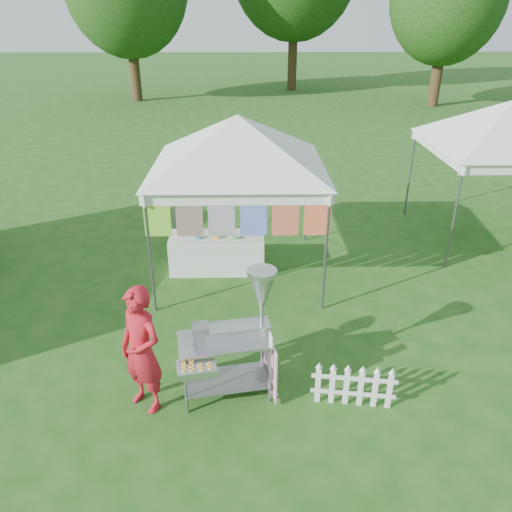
{
  "coord_description": "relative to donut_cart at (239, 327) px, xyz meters",
  "views": [
    {
      "loc": [
        0.17,
        -5.16,
        4.59
      ],
      "look_at": [
        0.29,
        1.91,
        1.1
      ],
      "focal_mm": 35.0,
      "sensor_mm": 36.0,
      "label": 1
    }
  ],
  "objects": [
    {
      "name": "ground",
      "position": [
        -0.05,
        -0.01,
        -1.06
      ],
      "size": [
        120.0,
        120.0,
        0.0
      ],
      "primitive_type": "plane",
      "color": "#1D4F16",
      "rests_on": "ground"
    },
    {
      "name": "canopy_main",
      "position": [
        -0.05,
        3.48,
        1.93
      ],
      "size": [
        4.24,
        4.24,
        3.45
      ],
      "color": "#59595E",
      "rests_on": "ground"
    },
    {
      "name": "donut_cart",
      "position": [
        0.0,
        0.0,
        0.0
      ],
      "size": [
        1.31,
        1.08,
        1.79
      ],
      "rotation": [
        0.0,
        0.0,
        0.18
      ],
      "color": "gray",
      "rests_on": "ground"
    },
    {
      "name": "vendor",
      "position": [
        -1.2,
        -0.2,
        -0.2
      ],
      "size": [
        0.75,
        0.7,
        1.72
      ],
      "primitive_type": "imported",
      "rotation": [
        0.0,
        0.0,
        -0.63
      ],
      "color": "#B51623",
      "rests_on": "ground"
    },
    {
      "name": "picket_fence",
      "position": [
        1.44,
        -0.25,
        -0.77
      ],
      "size": [
        1.07,
        0.18,
        0.56
      ],
      "rotation": [
        0.0,
        0.0,
        -0.14
      ],
      "color": "white",
      "rests_on": "ground"
    },
    {
      "name": "display_table",
      "position": [
        -0.49,
        3.55,
        -0.7
      ],
      "size": [
        1.8,
        0.7,
        0.72
      ],
      "primitive_type": "cube",
      "color": "white",
      "rests_on": "ground"
    }
  ]
}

